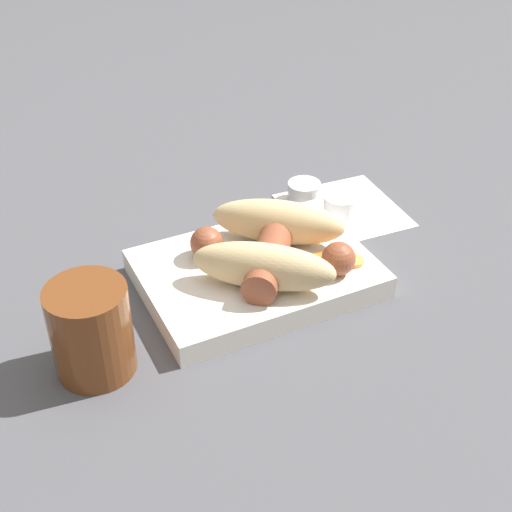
{
  "coord_description": "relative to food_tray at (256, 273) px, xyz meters",
  "views": [
    {
      "loc": [
        0.26,
        0.54,
        0.47
      ],
      "look_at": [
        0.0,
        0.0,
        0.04
      ],
      "focal_mm": 50.0,
      "sensor_mm": 36.0,
      "label": 1
    }
  ],
  "objects": [
    {
      "name": "ground_plane",
      "position": [
        0.0,
        0.0,
        -0.01
      ],
      "size": [
        3.0,
        3.0,
        0.0
      ],
      "primitive_type": "plane",
      "color": "#4C4C51"
    },
    {
      "name": "sausage",
      "position": [
        -0.01,
        0.01,
        0.03
      ],
      "size": [
        0.14,
        0.13,
        0.04
      ],
      "color": "brown",
      "rests_on": "food_tray"
    },
    {
      "name": "pickled_veggies",
      "position": [
        -0.07,
        0.03,
        0.01
      ],
      "size": [
        0.06,
        0.04,
        0.0
      ],
      "color": "#F99E4C",
      "rests_on": "food_tray"
    },
    {
      "name": "drink_glass",
      "position": [
        0.19,
        0.05,
        0.03
      ],
      "size": [
        0.07,
        0.07,
        0.09
      ],
      "color": "brown",
      "rests_on": "ground_plane"
    },
    {
      "name": "condiment_cup_far",
      "position": [
        -0.13,
        -0.12,
        -0.0
      ],
      "size": [
        0.04,
        0.04,
        0.03
      ],
      "color": "silver",
      "rests_on": "ground_plane"
    },
    {
      "name": "food_tray",
      "position": [
        0.0,
        0.0,
        0.0
      ],
      "size": [
        0.24,
        0.17,
        0.03
      ],
      "color": "silver",
      "rests_on": "ground_plane"
    },
    {
      "name": "bread_roll",
      "position": [
        -0.02,
        0.0,
        0.04
      ],
      "size": [
        0.19,
        0.19,
        0.05
      ],
      "color": "#DBBC84",
      "rests_on": "food_tray"
    },
    {
      "name": "napkin",
      "position": [
        -0.16,
        -0.08,
        -0.01
      ],
      "size": [
        0.14,
        0.14,
        0.0
      ],
      "color": "white",
      "rests_on": "ground_plane"
    },
    {
      "name": "condiment_cup_near",
      "position": [
        -0.15,
        -0.08,
        -0.0
      ],
      "size": [
        0.04,
        0.04,
        0.03
      ],
      "color": "silver",
      "rests_on": "ground_plane"
    }
  ]
}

